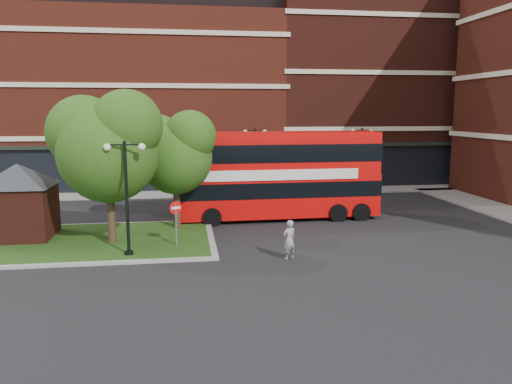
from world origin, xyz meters
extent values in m
plane|color=black|center=(0.00, 0.00, 0.00)|extent=(120.00, 120.00, 0.00)
cube|color=slate|center=(0.00, 16.50, 0.06)|extent=(44.00, 3.00, 0.12)
cube|color=maroon|center=(-8.00, 24.00, 7.00)|extent=(26.00, 12.00, 14.00)
cube|color=#471911|center=(14.00, 24.00, 8.00)|extent=(18.00, 12.00, 16.00)
cube|color=gray|center=(-8.00, 3.00, 0.06)|extent=(12.60, 7.60, 0.12)
cube|color=#19380F|center=(-8.00, 3.00, 0.07)|extent=(12.00, 7.00, 0.15)
cube|color=#471911|center=(-11.00, 4.00, 1.40)|extent=(3.00, 3.00, 2.50)
cone|color=#23262B|center=(-11.00, 4.00, 3.20)|extent=(6.51, 6.51, 1.10)
cylinder|color=#2D2116|center=(-6.50, 2.50, 1.96)|extent=(0.36, 0.36, 3.92)
sphere|color=#234D13|center=(-6.50, 2.50, 4.34)|extent=(4.60, 4.60, 4.60)
sphere|color=#234D13|center=(-7.65, 3.19, 5.25)|extent=(3.45, 3.45, 3.45)
sphere|color=#234D13|center=(-5.58, 2.04, 5.60)|extent=(3.22, 3.22, 3.22)
cylinder|color=#2D2116|center=(-3.50, 5.00, 1.74)|extent=(0.36, 0.36, 3.47)
sphere|color=#234D13|center=(-3.50, 5.00, 3.84)|extent=(3.80, 3.80, 3.80)
sphere|color=#234D13|center=(-4.45, 5.57, 4.65)|extent=(2.85, 2.85, 2.85)
sphere|color=#234D13|center=(-2.74, 4.62, 4.96)|extent=(2.66, 2.66, 2.66)
cylinder|color=black|center=(-5.50, 0.20, 2.50)|extent=(0.14, 0.14, 5.00)
cylinder|color=black|center=(-5.50, 0.20, 0.15)|extent=(0.36, 0.36, 0.30)
cube|color=black|center=(-5.50, 0.20, 4.85)|extent=(1.40, 0.06, 0.06)
sphere|color=#F2EACC|center=(-6.20, 0.20, 4.75)|extent=(0.32, 0.32, 0.32)
sphere|color=#F2EACC|center=(-4.80, 0.20, 4.75)|extent=(0.32, 0.32, 0.32)
cylinder|color=black|center=(2.00, 14.50, 2.50)|extent=(0.14, 0.14, 5.00)
cylinder|color=black|center=(2.00, 14.50, 0.15)|extent=(0.36, 0.36, 0.30)
cube|color=black|center=(2.00, 14.50, 4.85)|extent=(1.40, 0.06, 0.06)
sphere|color=#F2EACC|center=(1.30, 14.50, 4.75)|extent=(0.32, 0.32, 0.32)
sphere|color=#F2EACC|center=(2.70, 14.50, 4.75)|extent=(0.32, 0.32, 0.32)
cylinder|color=black|center=(10.00, 14.50, 2.50)|extent=(0.14, 0.14, 5.00)
cylinder|color=black|center=(10.00, 14.50, 0.15)|extent=(0.36, 0.36, 0.30)
cube|color=black|center=(10.00, 14.50, 4.85)|extent=(1.40, 0.06, 0.06)
sphere|color=#F2EACC|center=(9.30, 14.50, 4.75)|extent=(0.32, 0.32, 0.32)
sphere|color=#F2EACC|center=(10.70, 14.50, 4.75)|extent=(0.32, 0.32, 0.32)
cube|color=red|center=(2.28, 7.09, 1.58)|extent=(11.66, 2.89, 2.22)
cube|color=red|center=(2.28, 7.09, 3.80)|extent=(11.54, 2.86, 2.22)
cube|color=black|center=(2.28, 7.09, 3.91)|extent=(11.66, 2.89, 1.00)
cube|color=silver|center=(2.31, 5.74, 2.74)|extent=(8.70, 0.23, 0.58)
imported|color=gray|center=(1.26, -0.98, 0.85)|extent=(0.73, 0.63, 1.70)
imported|color=#ACAEB3|center=(-1.10, 14.91, 0.74)|extent=(4.35, 1.81, 1.47)
imported|color=silver|center=(7.55, 16.00, 0.77)|extent=(4.85, 2.19, 1.54)
cylinder|color=slate|center=(-3.50, 1.50, 1.04)|extent=(0.08, 0.08, 2.07)
cylinder|color=red|center=(-3.50, 1.50, 1.88)|extent=(0.57, 0.28, 0.60)
cube|color=white|center=(-3.50, 1.50, 1.88)|extent=(0.40, 0.20, 0.11)
camera|label=1|loc=(-3.06, -21.07, 6.24)|focal=35.00mm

